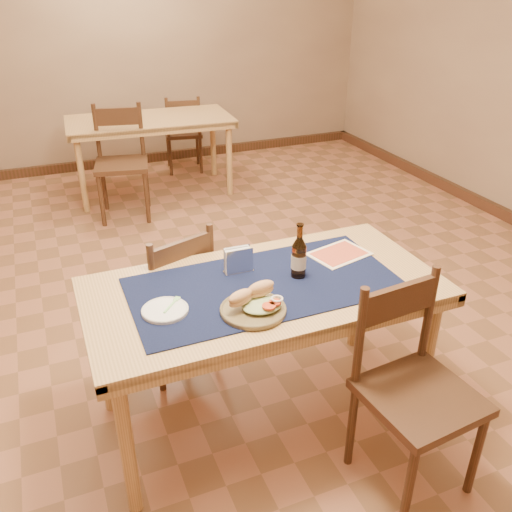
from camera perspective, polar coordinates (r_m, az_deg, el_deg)
name	(u,v)px	position (r m, az deg, el deg)	size (l,w,h in m)	color
room	(205,103)	(2.91, -5.44, 15.72)	(6.04, 7.04, 2.84)	#9C6044
main_table	(264,301)	(2.49, 0.88, -4.72)	(1.60, 0.80, 0.75)	tan
placemat	(264,285)	(2.44, 0.89, -3.03)	(1.20, 0.60, 0.01)	#0E1736
baseboard	(214,320)	(3.46, -4.44, -6.72)	(6.00, 7.00, 0.10)	#432618
back_table	(150,127)	(5.48, -11.08, 13.23)	(1.60, 0.87, 0.75)	tan
chair_main_far	(171,296)	(2.95, -8.97, -4.20)	(0.51, 0.51, 0.88)	#432618
chair_main_near	(413,386)	(2.39, 16.24, -13.05)	(0.47, 0.47, 0.93)	#432618
chair_back_near	(121,161)	(5.02, -13.98, 9.72)	(0.54, 0.54, 0.98)	#432618
chair_back_far	(183,132)	(6.13, -7.66, 12.79)	(0.45, 0.45, 0.84)	#432618
sandwich_plate	(255,305)	(2.24, -0.14, -5.17)	(0.28, 0.28, 0.11)	brown
side_plate	(165,310)	(2.28, -9.56, -5.61)	(0.19, 0.19, 0.02)	silver
fork	(173,303)	(2.30, -8.77, -4.94)	(0.10, 0.11, 0.00)	#85D575
beer_bottle	(299,257)	(2.47, 4.53, -0.13)	(0.07, 0.07, 0.26)	#47270C
napkin_holder	(238,261)	(2.51, -1.86, -0.49)	(0.14, 0.05, 0.12)	silver
menu_card	(339,254)	(2.72, 8.73, 0.23)	(0.32, 0.27, 0.01)	#FEE9C0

